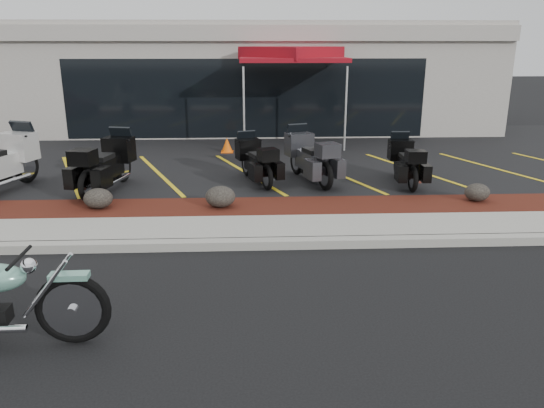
{
  "coord_description": "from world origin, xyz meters",
  "views": [
    {
      "loc": [
        0.04,
        -7.47,
        3.36
      ],
      "look_at": [
        0.44,
        1.2,
        0.68
      ],
      "focal_mm": 35.0,
      "sensor_mm": 36.0,
      "label": 1
    }
  ],
  "objects_px": {
    "hero_cruiser": "(72,299)",
    "traffic_cone": "(227,145)",
    "popup_canopy": "(291,56)",
    "touring_white": "(25,152)"
  },
  "relations": [
    {
      "from": "traffic_cone",
      "to": "popup_canopy",
      "type": "distance_m",
      "value": 3.63
    },
    {
      "from": "traffic_cone",
      "to": "popup_canopy",
      "type": "relative_size",
      "value": 0.11
    },
    {
      "from": "touring_white",
      "to": "popup_canopy",
      "type": "bearing_deg",
      "value": -33.79
    },
    {
      "from": "popup_canopy",
      "to": "traffic_cone",
      "type": "bearing_deg",
      "value": -160.39
    },
    {
      "from": "traffic_cone",
      "to": "popup_canopy",
      "type": "xyz_separation_m",
      "value": [
        2.04,
        1.61,
        2.54
      ]
    },
    {
      "from": "traffic_cone",
      "to": "hero_cruiser",
      "type": "bearing_deg",
      "value": -97.69
    },
    {
      "from": "hero_cruiser",
      "to": "traffic_cone",
      "type": "distance_m",
      "value": 10.34
    },
    {
      "from": "hero_cruiser",
      "to": "traffic_cone",
      "type": "height_order",
      "value": "hero_cruiser"
    },
    {
      "from": "hero_cruiser",
      "to": "touring_white",
      "type": "distance_m",
      "value": 7.58
    },
    {
      "from": "touring_white",
      "to": "traffic_cone",
      "type": "height_order",
      "value": "touring_white"
    }
  ]
}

